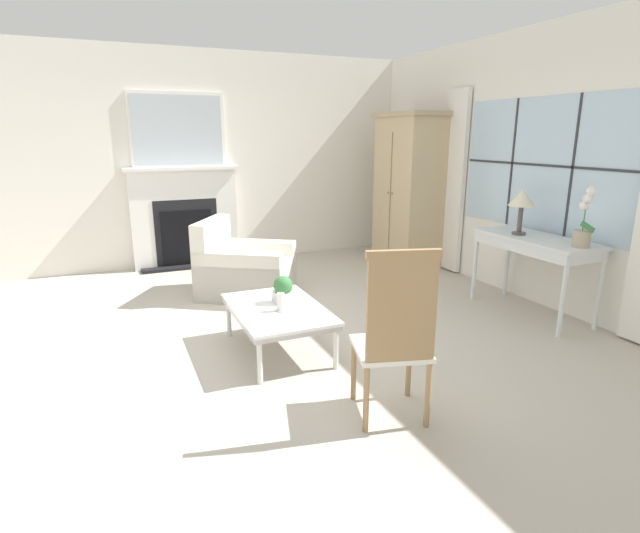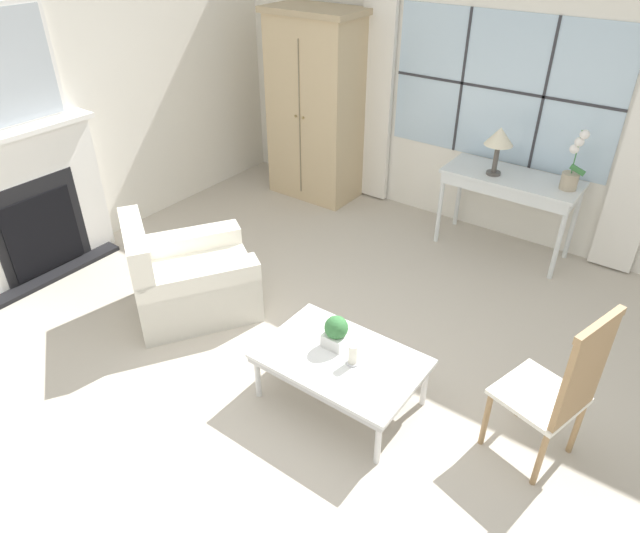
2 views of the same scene
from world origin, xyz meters
TOP-DOWN VIEW (x-y plane):
  - ground_plane at (0.00, 0.00)m, footprint 14.00×14.00m
  - wall_back_windowed at (0.00, 3.02)m, footprint 7.20×0.14m
  - wall_left at (-3.03, 0.60)m, footprint 0.06×7.20m
  - fireplace at (-2.91, -0.17)m, footprint 0.34×1.45m
  - armoire at (-1.89, 2.67)m, footprint 1.03×0.63m
  - console_table at (0.34, 2.68)m, footprint 1.22×0.53m
  - table_lamp at (0.19, 2.60)m, footprint 0.26×0.26m
  - potted_orchid at (0.83, 2.69)m, footprint 0.19×0.15m
  - armchair_upholstered at (-1.37, 0.22)m, footprint 1.18×1.23m
  - side_chair_wooden at (1.50, 0.40)m, footprint 0.54×0.54m
  - coffee_table at (0.22, 0.08)m, footprint 1.05×0.70m
  - potted_plant_small at (0.13, 0.17)m, footprint 0.16×0.16m
  - pillar_candle at (0.32, 0.08)m, footprint 0.08×0.08m

SIDE VIEW (x-z plane):
  - ground_plane at x=0.00m, z-range 0.00..0.00m
  - armchair_upholstered at x=-1.37m, z-range -0.15..0.69m
  - coffee_table at x=0.22m, z-range 0.15..0.53m
  - pillar_candle at x=0.32m, z-range 0.37..0.53m
  - potted_plant_small at x=0.13m, z-range 0.38..0.61m
  - side_chair_wooden at x=1.50m, z-range 0.05..1.17m
  - console_table at x=0.34m, z-range 0.30..1.08m
  - fireplace at x=-2.91m, z-range -0.37..1.89m
  - potted_orchid at x=0.83m, z-range 0.70..1.23m
  - armoire at x=-1.89m, z-range 0.01..2.02m
  - table_lamp at x=0.19m, z-range 0.90..1.34m
  - wall_back_windowed at x=0.00m, z-range -0.02..2.78m
  - wall_left at x=-3.03m, z-range 0.00..2.80m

